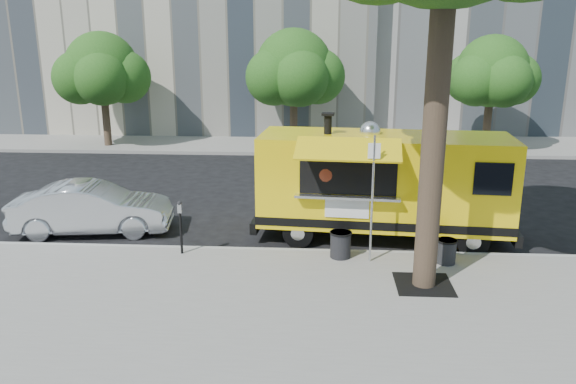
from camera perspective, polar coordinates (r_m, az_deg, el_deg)
name	(u,v)px	position (r m, az deg, el deg)	size (l,w,h in m)	color
ground	(306,242)	(14.96, 1.85, -5.11)	(120.00, 120.00, 0.00)	black
sidewalk	(300,311)	(11.27, 1.22, -11.95)	(60.00, 6.00, 0.15)	gray
curb	(305,252)	(14.06, 1.74, -6.16)	(60.00, 0.14, 0.16)	#999993
far_sidewalk	(315,144)	(27.98, 2.71, 4.86)	(60.00, 5.00, 0.15)	gray
tree_well	(423,284)	(12.51, 13.60, -9.10)	(1.20, 1.20, 0.02)	black
far_tree_a	(102,69)	(28.30, -18.38, 11.78)	(3.42, 3.42, 5.36)	#33261C
far_tree_b	(294,68)	(26.76, 0.59, 12.50)	(3.60, 3.60, 5.50)	#33261C
far_tree_c	(492,72)	(27.51, 20.03, 11.43)	(3.24, 3.24, 5.21)	#33261C
sign_post	(373,192)	(12.95, 8.58, 0.03)	(0.28, 0.06, 3.00)	silver
parking_meter	(180,221)	(13.77, -10.88, -2.91)	(0.11, 0.11, 1.33)	black
food_truck	(382,183)	(14.91, 9.52, 0.95)	(6.92, 3.39, 3.34)	yellow
sedan	(93,208)	(16.34, -19.24, -1.59)	(1.48, 4.25, 1.40)	silver
trash_bin_left	(341,244)	(13.52, 5.36, -5.25)	(0.53, 0.53, 0.64)	black
trash_bin_right	(446,251)	(13.65, 15.80, -5.75)	(0.48, 0.48, 0.57)	black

